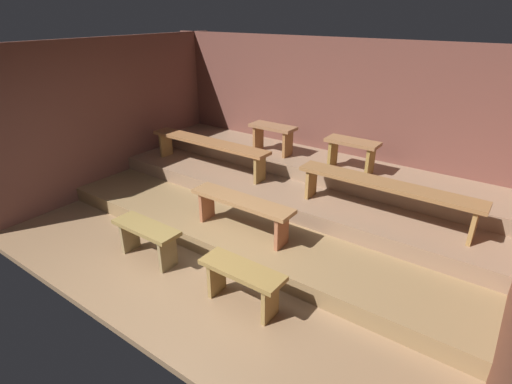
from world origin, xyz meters
TOP-DOWN VIEW (x-y plane):
  - ground at (0.00, 2.08)m, footprint 7.03×4.96m
  - wall_back at (0.00, 4.19)m, footprint 7.03×0.06m
  - wall_left at (-3.15, 2.08)m, footprint 0.06×4.96m
  - platform_lower at (0.00, 2.63)m, footprint 6.23×3.06m
  - platform_middle at (0.00, 3.18)m, footprint 6.23×1.96m
  - platform_upper at (0.00, 3.63)m, footprint 6.23×1.06m
  - bench_floor_left at (-0.77, 0.65)m, footprint 0.96×0.33m
  - bench_floor_right at (0.77, 0.65)m, footprint 0.96×0.33m
  - bench_lower_center at (0.03, 1.60)m, footprint 1.50×0.33m
  - bench_middle_left at (-1.54, 2.71)m, footprint 2.39×0.33m
  - bench_middle_right at (1.54, 2.71)m, footprint 2.39×0.33m
  - bench_upper_left at (-0.73, 3.47)m, footprint 0.81×0.33m
  - bench_upper_right at (0.73, 3.47)m, footprint 0.81×0.33m

SIDE VIEW (x-z plane):
  - ground at x=0.00m, z-range -0.08..0.00m
  - platform_lower at x=0.00m, z-range 0.00..0.23m
  - platform_middle at x=0.00m, z-range 0.23..0.45m
  - bench_floor_left at x=-0.77m, z-range 0.12..0.61m
  - bench_floor_right at x=0.77m, z-range 0.12..0.61m
  - platform_upper at x=0.00m, z-range 0.45..0.68m
  - bench_lower_center at x=0.03m, z-range 0.37..0.86m
  - bench_middle_left at x=-1.54m, z-range 0.62..1.11m
  - bench_middle_right at x=1.54m, z-range 0.62..1.11m
  - bench_upper_left at x=-0.73m, z-range 0.79..1.28m
  - bench_upper_right at x=0.73m, z-range 0.79..1.28m
  - wall_back at x=0.00m, z-range 0.00..2.57m
  - wall_left at x=-3.15m, z-range 0.00..2.57m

